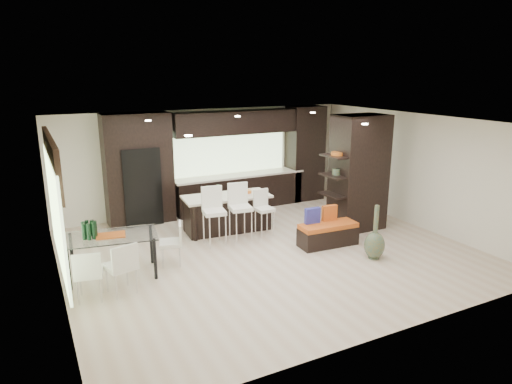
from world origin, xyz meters
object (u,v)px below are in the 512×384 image
kitchen_island (227,213)px  stool_mid (241,218)px  floor_vase (375,232)px  dining_table (113,256)px  stool_left (214,222)px  stool_right (264,217)px  chair_end (171,246)px  chair_far (89,276)px  bench (328,234)px  chair_near (121,270)px

kitchen_island → stool_mid: (0.00, -0.76, 0.10)m
floor_vase → dining_table: floor_vase is taller
stool_left → stool_mid: bearing=8.5°
stool_right → stool_mid: bearing=-179.7°
stool_mid → chair_end: size_ratio=1.34×
stool_right → chair_far: size_ratio=1.06×
floor_vase → chair_far: size_ratio=1.37×
kitchen_island → chair_end: kitchen_island is taller
stool_right → bench: (0.93, -1.18, -0.18)m
stool_left → chair_far: size_ratio=1.26×
kitchen_island → floor_vase: floor_vase is taller
stool_left → chair_near: (-2.24, -1.35, -0.09)m
floor_vase → chair_near: size_ratio=1.31×
stool_left → floor_vase: (2.57, -2.15, 0.04)m
kitchen_island → stool_right: 0.95m
stool_left → chair_far: 3.06m
stool_mid → floor_vase: floor_vase is taller
bench → chair_far: (-4.91, -0.20, 0.16)m
stool_left → chair_near: size_ratio=1.21×
stool_right → floor_vase: floor_vase is taller
stool_mid → kitchen_island: bearing=97.9°
bench → floor_vase: (0.41, -1.01, 0.31)m
stool_mid → dining_table: bearing=-160.5°
stool_left → stool_mid: stool_mid is taller
chair_end → dining_table: bearing=107.2°
stool_left → chair_far: stool_left is taller
kitchen_island → chair_near: size_ratio=2.38×
chair_end → floor_vase: bearing=-95.5°
dining_table → chair_far: 0.91m
stool_mid → chair_near: bearing=-146.8°
stool_right → chair_near: size_ratio=1.01×
stool_mid → chair_near: 3.16m
chair_far → chair_end: (1.60, 0.75, -0.02)m
kitchen_island → stool_left: (-0.62, -0.76, 0.09)m
stool_mid → stool_right: size_ratio=1.20×
chair_end → chair_near: bearing=142.0°
bench → chair_end: chair_end is taller
kitchen_island → chair_near: chair_near is taller
chair_near → stool_mid: bearing=11.8°
stool_mid → chair_far: stool_mid is taller
stool_left → floor_vase: bearing=-31.3°
bench → chair_end: size_ratio=1.66×
kitchen_island → chair_near: (-2.86, -2.11, 0.00)m
dining_table → floor_vase: bearing=-8.4°
stool_left → chair_end: (-1.15, -0.59, -0.13)m
bench → chair_near: size_ratio=1.51×
stool_left → dining_table: bearing=-156.7°
dining_table → chair_end: bearing=9.5°
stool_mid → bench: stool_mid is taller
kitchen_island → chair_end: bearing=-138.0°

